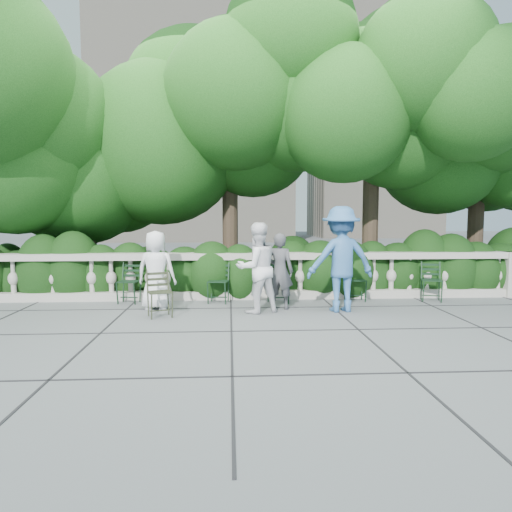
{
  "coord_description": "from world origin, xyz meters",
  "views": [
    {
      "loc": [
        -0.53,
        -7.94,
        1.78
      ],
      "look_at": [
        0.0,
        1.0,
        1.0
      ],
      "focal_mm": 32.0,
      "sensor_mm": 36.0,
      "label": 1
    }
  ],
  "objects": [
    {
      "name": "chair_b",
      "position": [
        -0.78,
        1.23,
        0.0
      ],
      "size": [
        0.52,
        0.55,
        0.84
      ],
      "primitive_type": null,
      "rotation": [
        0.0,
        0.0,
        -0.19
      ],
      "color": "black",
      "rests_on": "ground"
    },
    {
      "name": "tree_canopy",
      "position": [
        0.69,
        3.19,
        3.96
      ],
      "size": [
        15.04,
        6.52,
        6.78
      ],
      "color": "#3F3023",
      "rests_on": "ground"
    },
    {
      "name": "chair_a",
      "position": [
        -2.61,
        1.31,
        0.0
      ],
      "size": [
        0.51,
        0.54,
        0.84
      ],
      "primitive_type": null,
      "rotation": [
        0.0,
        0.0,
        -0.15
      ],
      "color": "black",
      "rests_on": "ground"
    },
    {
      "name": "chair_d",
      "position": [
        0.49,
        1.11,
        0.0
      ],
      "size": [
        0.5,
        0.53,
        0.84
      ],
      "primitive_type": null,
      "rotation": [
        0.0,
        0.0,
        0.13
      ],
      "color": "black",
      "rests_on": "ground"
    },
    {
      "name": "shrub_hedge",
      "position": [
        0.0,
        3.0,
        0.0
      ],
      "size": [
        15.0,
        2.6,
        1.7
      ],
      "primitive_type": null,
      "color": "black",
      "rests_on": "ground"
    },
    {
      "name": "chair_f",
      "position": [
        2.11,
        1.26,
        0.0
      ],
      "size": [
        0.45,
        0.49,
        0.84
      ],
      "primitive_type": null,
      "rotation": [
        0.0,
        0.0,
        -0.02
      ],
      "color": "black",
      "rests_on": "ground"
    },
    {
      "name": "person_casual_man",
      "position": [
        -0.02,
        0.4,
        0.83
      ],
      "size": [
        0.99,
        0.89,
        1.67
      ],
      "primitive_type": "imported",
      "rotation": [
        0.0,
        0.0,
        3.53
      ],
      "color": "white",
      "rests_on": "ground"
    },
    {
      "name": "person_businessman",
      "position": [
        -1.93,
        0.81,
        0.75
      ],
      "size": [
        0.81,
        0.6,
        1.51
      ],
      "primitive_type": "imported",
      "rotation": [
        0.0,
        0.0,
        2.97
      ],
      "color": "white",
      "rests_on": "ground"
    },
    {
      "name": "chair_e",
      "position": [
        3.67,
        1.15,
        0.0
      ],
      "size": [
        0.56,
        0.58,
        0.84
      ],
      "primitive_type": null,
      "rotation": [
        0.0,
        0.0,
        -0.28
      ],
      "color": "black",
      "rests_on": "ground"
    },
    {
      "name": "balustrade",
      "position": [
        0.0,
        1.8,
        0.49
      ],
      "size": [
        12.0,
        0.44,
        1.0
      ],
      "color": "#9E998E",
      "rests_on": "ground"
    },
    {
      "name": "ground",
      "position": [
        0.0,
        0.0,
        0.0
      ],
      "size": [
        90.0,
        90.0,
        0.0
      ],
      "primitive_type": "plane",
      "color": "#585C60",
      "rests_on": "ground"
    },
    {
      "name": "person_older_blue",
      "position": [
        1.56,
        0.43,
        0.98
      ],
      "size": [
        1.35,
        0.88,
        1.97
      ],
      "primitive_type": "imported",
      "rotation": [
        0.0,
        0.0,
        3.26
      ],
      "color": "#3567A1",
      "rests_on": "ground"
    },
    {
      "name": "person_woman_grey",
      "position": [
        0.44,
        0.71,
        0.73
      ],
      "size": [
        0.63,
        0.53,
        1.47
      ],
      "primitive_type": "imported",
      "rotation": [
        0.0,
        0.0,
        2.75
      ],
      "color": "#444549",
      "rests_on": "ground"
    },
    {
      "name": "chair_weathered",
      "position": [
        -1.71,
        -0.04,
        0.0
      ],
      "size": [
        0.58,
        0.6,
        0.84
      ],
      "primitive_type": null,
      "rotation": [
        0.0,
        0.0,
        0.34
      ],
      "color": "black",
      "rests_on": "ground"
    }
  ]
}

